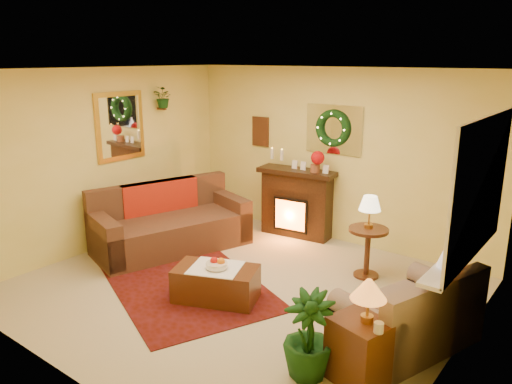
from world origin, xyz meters
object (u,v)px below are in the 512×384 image
Objects in this scene: end_table_square at (362,352)px; sofa at (171,221)px; loveseat at (407,305)px; fireplace at (297,201)px; coffee_table at (216,283)px; side_table_round at (367,253)px.

sofa is at bearing 162.49° from end_table_square.
fireplace is at bearing 160.87° from loveseat.
loveseat is (2.55, -1.97, -0.13)m from fireplace.
loveseat reaches higher than coffee_table.
fireplace is at bearing 131.84° from end_table_square.
fireplace reaches higher than sofa.
sofa reaches higher than side_table_round.
sofa is 1.60× the size of loveseat.
sofa reaches higher than loveseat.
loveseat reaches higher than end_table_square.
fireplace is 1.67× the size of side_table_round.
end_table_square is (-0.09, -0.78, -0.15)m from loveseat.
loveseat is 1.57m from side_table_round.
sofa is 2.03× the size of fireplace.
fireplace is 0.79× the size of loveseat.
fireplace is 2.48m from coffee_table.
loveseat is 2.11× the size of side_table_round.
loveseat is at bearing -44.75° from fireplace.
fireplace is 3.70m from end_table_square.
loveseat is 2.34× the size of end_table_square.
loveseat is at bearing -50.84° from side_table_round.
side_table_round is 2.19m from end_table_square.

